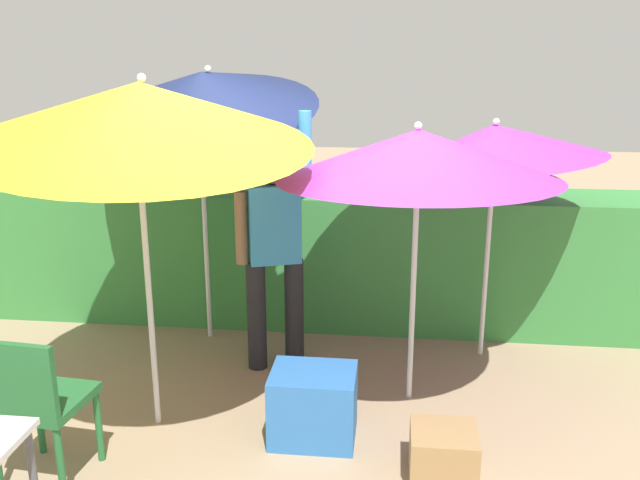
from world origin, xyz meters
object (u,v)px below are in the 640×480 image
(umbrella_rainbow, at_px, (204,92))
(person_vendor, at_px, (274,246))
(umbrella_yellow, at_px, (495,144))
(umbrella_orange, at_px, (418,155))
(crate_cardboard, at_px, (443,454))
(cooler_box, at_px, (313,405))
(chair_plastic, at_px, (35,399))
(umbrella_navy, at_px, (140,113))

(umbrella_rainbow, height_order, person_vendor, umbrella_rainbow)
(person_vendor, bearing_deg, umbrella_yellow, 13.08)
(umbrella_orange, relative_size, person_vendor, 0.99)
(crate_cardboard, bearing_deg, cooler_box, 157.95)
(umbrella_orange, distance_m, cooler_box, 1.66)
(chair_plastic, bearing_deg, umbrella_rainbow, 78.34)
(person_vendor, distance_m, cooler_box, 1.24)
(umbrella_yellow, relative_size, crate_cardboard, 5.14)
(umbrella_rainbow, distance_m, person_vendor, 1.28)
(umbrella_rainbow, bearing_deg, person_vendor, -37.32)
(cooler_box, bearing_deg, chair_plastic, -156.41)
(umbrella_navy, relative_size, crate_cardboard, 6.29)
(person_vendor, distance_m, chair_plastic, 1.90)
(umbrella_rainbow, xyz_separation_m, chair_plastic, (-0.41, -2.01, -1.47))
(person_vendor, relative_size, crate_cardboard, 5.16)
(umbrella_navy, bearing_deg, umbrella_orange, 17.36)
(umbrella_yellow, relative_size, chair_plastic, 2.11)
(umbrella_rainbow, distance_m, crate_cardboard, 3.05)
(umbrella_navy, bearing_deg, cooler_box, -4.41)
(umbrella_rainbow, bearing_deg, umbrella_orange, -27.71)
(umbrella_rainbow, relative_size, umbrella_navy, 1.04)
(umbrella_rainbow, relative_size, chair_plastic, 2.69)
(umbrella_yellow, bearing_deg, crate_cardboard, -103.56)
(umbrella_navy, xyz_separation_m, chair_plastic, (-0.42, -0.69, -1.43))
(umbrella_rainbow, xyz_separation_m, person_vendor, (0.60, -0.45, -1.04))
(umbrella_rainbow, height_order, umbrella_yellow, umbrella_rainbow)
(umbrella_navy, height_order, chair_plastic, umbrella_navy)
(umbrella_orange, bearing_deg, chair_plastic, -149.31)
(person_vendor, bearing_deg, crate_cardboard, -47.20)
(person_vendor, height_order, cooler_box, person_vendor)
(chair_plastic, bearing_deg, cooler_box, 23.59)
(umbrella_rainbow, distance_m, umbrella_yellow, 2.17)
(umbrella_orange, bearing_deg, cooler_box, -135.84)
(person_vendor, relative_size, chair_plastic, 2.11)
(umbrella_orange, height_order, umbrella_navy, umbrella_navy)
(umbrella_yellow, xyz_separation_m, cooler_box, (-1.15, -1.30, -1.42))
(umbrella_rainbow, xyz_separation_m, crate_cardboard, (1.75, -1.70, -1.84))
(umbrella_rainbow, relative_size, crate_cardboard, 6.56)
(umbrella_orange, distance_m, umbrella_yellow, 0.92)
(umbrella_navy, xyz_separation_m, person_vendor, (0.59, 0.86, -1.01))
(umbrella_rainbow, distance_m, cooler_box, 2.45)
(cooler_box, bearing_deg, umbrella_navy, 175.59)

